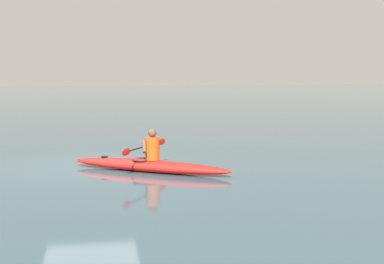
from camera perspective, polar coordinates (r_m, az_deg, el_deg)
ground_plane at (r=13.75m, az=-11.29°, el=-3.85°), size 160.00×160.00×0.00m
kayak at (r=12.95m, az=-4.75°, el=-3.71°), size 3.97×2.84×0.30m
kayaker at (r=12.84m, az=-4.49°, el=-1.62°), size 1.29×1.97×0.78m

